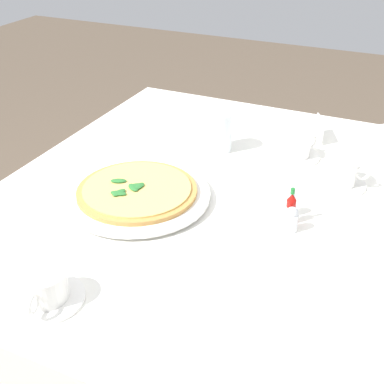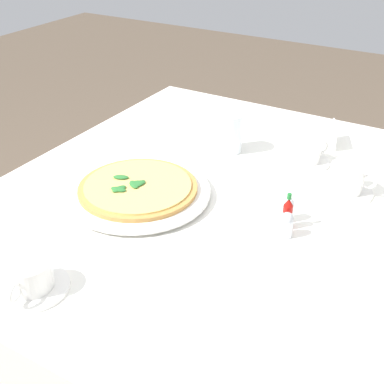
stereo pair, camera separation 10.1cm
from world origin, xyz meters
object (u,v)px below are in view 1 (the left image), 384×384
(pizza, at_px, (137,190))
(water_glass_center_back, at_px, (219,134))
(pepper_shaker, at_px, (289,205))
(coffee_cup_right_edge, at_px, (296,148))
(salt_shaker, at_px, (291,220))
(coffee_cup_far_right, at_px, (340,173))
(coffee_cup_far_left, at_px, (45,288))
(menu_card, at_px, (319,129))
(hot_sauce_bottle, at_px, (291,209))
(pizza_plate, at_px, (137,195))

(pizza, height_order, water_glass_center_back, water_glass_center_back)
(pepper_shaker, bearing_deg, coffee_cup_right_edge, -168.01)
(salt_shaker, bearing_deg, coffee_cup_far_right, 166.99)
(water_glass_center_back, bearing_deg, coffee_cup_far_left, -4.13)
(pizza, distance_m, water_glass_center_back, 0.32)
(coffee_cup_far_right, xyz_separation_m, menu_card, (-0.24, -0.10, -0.00))
(coffee_cup_right_edge, xyz_separation_m, pepper_shaker, (0.27, 0.06, -0.00))
(coffee_cup_right_edge, relative_size, salt_shaker, 2.31)
(coffee_cup_far_right, bearing_deg, pepper_shaker, -22.76)
(coffee_cup_far_left, xyz_separation_m, hot_sauce_bottle, (-0.40, 0.31, 0.01))
(coffee_cup_far_left, bearing_deg, salt_shaker, 139.13)
(pizza_plate, distance_m, coffee_cup_far_left, 0.35)
(salt_shaker, distance_m, pepper_shaker, 0.06)
(pizza_plate, bearing_deg, hot_sauce_bottle, 98.95)
(coffee_cup_far_right, relative_size, hot_sauce_bottle, 1.60)
(pizza_plate, distance_m, water_glass_center_back, 0.32)
(coffee_cup_right_edge, distance_m, pepper_shaker, 0.28)
(coffee_cup_right_edge, distance_m, hot_sauce_bottle, 0.31)
(pizza, height_order, hot_sauce_bottle, hot_sauce_bottle)
(water_glass_center_back, height_order, pepper_shaker, water_glass_center_back)
(hot_sauce_bottle, relative_size, menu_card, 0.98)
(pizza, bearing_deg, hot_sauce_bottle, 99.00)
(coffee_cup_far_right, distance_m, salt_shaker, 0.24)
(coffee_cup_right_edge, height_order, menu_card, menu_card)
(pizza_plate, bearing_deg, coffee_cup_far_right, 122.58)
(pizza, relative_size, coffee_cup_far_right, 2.04)
(hot_sauce_bottle, xyz_separation_m, menu_card, (-0.44, -0.04, -0.00))
(hot_sauce_bottle, relative_size, pepper_shaker, 1.48)
(water_glass_center_back, distance_m, hot_sauce_bottle, 0.37)
(pizza_plate, xyz_separation_m, water_glass_center_back, (-0.31, 0.07, 0.03))
(pizza_plate, height_order, pepper_shaker, pepper_shaker)
(menu_card, bearing_deg, pepper_shaker, 161.33)
(coffee_cup_right_edge, bearing_deg, coffee_cup_far_left, -19.25)
(coffee_cup_right_edge, bearing_deg, hot_sauce_bottle, 12.72)
(coffee_cup_far_right, height_order, salt_shaker, coffee_cup_far_right)
(pizza, distance_m, salt_shaker, 0.35)
(hot_sauce_bottle, bearing_deg, salt_shaker, 19.65)
(menu_card, bearing_deg, pizza_plate, 126.13)
(pizza_plate, relative_size, menu_card, 3.88)
(coffee_cup_right_edge, height_order, hot_sauce_bottle, hot_sauce_bottle)
(coffee_cup_far_right, height_order, menu_card, coffee_cup_far_right)
(coffee_cup_far_left, bearing_deg, coffee_cup_right_edge, 160.75)
(water_glass_center_back, bearing_deg, coffee_cup_right_edge, 101.64)
(coffee_cup_right_edge, distance_m, menu_card, 0.14)
(water_glass_center_back, distance_m, pepper_shaker, 0.35)
(coffee_cup_far_left, height_order, water_glass_center_back, water_glass_center_back)
(pizza, distance_m, coffee_cup_far_left, 0.35)
(salt_shaker, relative_size, menu_card, 0.66)
(water_glass_center_back, xyz_separation_m, menu_card, (-0.18, 0.23, -0.01))
(water_glass_center_back, bearing_deg, coffee_cup_far_right, 79.91)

